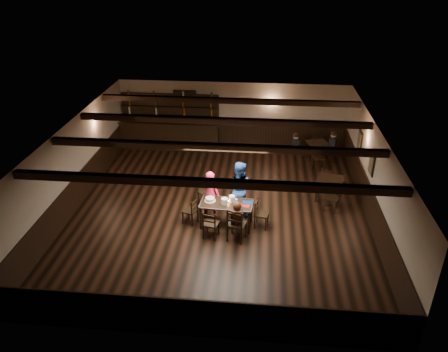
# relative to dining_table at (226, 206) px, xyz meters

# --- Properties ---
(ground) EXTENTS (10.00, 10.00, 0.00)m
(ground) POSITION_rel_dining_table_xyz_m (-0.27, 0.76, -0.67)
(ground) COLOR black
(ground) RESTS_ON ground
(room_shell) EXTENTS (9.02, 10.02, 2.71)m
(room_shell) POSITION_rel_dining_table_xyz_m (-0.26, 0.80, 1.08)
(room_shell) COLOR beige
(room_shell) RESTS_ON ground
(dining_table) EXTENTS (1.56, 0.85, 0.75)m
(dining_table) POSITION_rel_dining_table_xyz_m (0.00, 0.00, 0.00)
(dining_table) COLOR black
(dining_table) RESTS_ON ground
(chair_near_left) EXTENTS (0.47, 0.46, 0.86)m
(chair_near_left) POSITION_rel_dining_table_xyz_m (-0.39, -0.68, -0.16)
(chair_near_left) COLOR black
(chair_near_left) RESTS_ON ground
(chair_near_right) EXTENTS (0.58, 0.56, 1.02)m
(chair_near_right) POSITION_rel_dining_table_xyz_m (0.33, -0.76, -0.07)
(chair_near_right) COLOR black
(chair_near_right) RESTS_ON ground
(chair_end_left) EXTENTS (0.48, 0.49, 0.83)m
(chair_end_left) POSITION_rel_dining_table_xyz_m (-1.00, 0.01, -0.18)
(chair_end_left) COLOR black
(chair_end_left) RESTS_ON ground
(chair_end_right) EXTENTS (0.45, 0.46, 0.86)m
(chair_end_right) POSITION_rel_dining_table_xyz_m (0.95, 0.04, -0.16)
(chair_end_right) COLOR black
(chair_end_right) RESTS_ON ground
(chair_far_pushed) EXTENTS (0.57, 0.57, 0.89)m
(chair_far_pushed) POSITION_rel_dining_table_xyz_m (-0.81, 1.18, -0.15)
(chair_far_pushed) COLOR black
(chair_far_pushed) RESTS_ON ground
(woman_pink) EXTENTS (0.62, 0.46, 1.54)m
(woman_pink) POSITION_rel_dining_table_xyz_m (-0.52, 0.41, 0.10)
(woman_pink) COLOR #EA245F
(woman_pink) RESTS_ON ground
(man_blue) EXTENTS (0.96, 0.81, 1.74)m
(man_blue) POSITION_rel_dining_table_xyz_m (0.30, 0.69, 0.20)
(man_blue) COLOR navy
(man_blue) RESTS_ON ground
(seated_person) EXTENTS (0.32, 0.48, 0.79)m
(seated_person) POSITION_rel_dining_table_xyz_m (0.35, -0.69, 0.15)
(seated_person) COLOR black
(seated_person) RESTS_ON ground
(cake) EXTENTS (0.33, 0.33, 0.10)m
(cake) POSITION_rel_dining_table_xyz_m (-0.48, 0.08, 0.13)
(cake) COLOR white
(cake) RESTS_ON dining_table
(plate_stack_a) EXTENTS (0.19, 0.19, 0.18)m
(plate_stack_a) POSITION_rel_dining_table_xyz_m (-0.05, -0.05, 0.18)
(plate_stack_a) COLOR white
(plate_stack_a) RESTS_ON dining_table
(plate_stack_b) EXTENTS (0.17, 0.17, 0.20)m
(plate_stack_b) POSITION_rel_dining_table_xyz_m (0.15, 0.08, 0.19)
(plate_stack_b) COLOR white
(plate_stack_b) RESTS_ON dining_table
(tea_light) EXTENTS (0.05, 0.05, 0.06)m
(tea_light) POSITION_rel_dining_table_xyz_m (0.05, 0.07, 0.11)
(tea_light) COLOR #A5A8AD
(tea_light) RESTS_ON dining_table
(salt_shaker) EXTENTS (0.03, 0.03, 0.09)m
(salt_shaker) POSITION_rel_dining_table_xyz_m (0.29, -0.09, 0.13)
(salt_shaker) COLOR silver
(salt_shaker) RESTS_ON dining_table
(pepper_shaker) EXTENTS (0.04, 0.04, 0.10)m
(pepper_shaker) POSITION_rel_dining_table_xyz_m (0.43, -0.13, 0.14)
(pepper_shaker) COLOR #A5A8AD
(pepper_shaker) RESTS_ON dining_table
(drink_glass) EXTENTS (0.07, 0.07, 0.11)m
(drink_glass) POSITION_rel_dining_table_xyz_m (0.28, 0.06, 0.14)
(drink_glass) COLOR silver
(drink_glass) RESTS_ON dining_table
(menu_red) EXTENTS (0.30, 0.24, 0.00)m
(menu_red) POSITION_rel_dining_table_xyz_m (0.54, -0.10, 0.09)
(menu_red) COLOR maroon
(menu_red) RESTS_ON dining_table
(menu_blue) EXTENTS (0.31, 0.22, 0.00)m
(menu_blue) POSITION_rel_dining_table_xyz_m (0.61, 0.08, 0.09)
(menu_blue) COLOR #0F224C
(menu_blue) RESTS_ON dining_table
(bar_counter) EXTENTS (4.11, 0.70, 2.20)m
(bar_counter) POSITION_rel_dining_table_xyz_m (-2.77, 5.48, 0.06)
(bar_counter) COLOR black
(bar_counter) RESTS_ON ground
(back_table_a) EXTENTS (1.02, 1.02, 0.75)m
(back_table_a) POSITION_rel_dining_table_xyz_m (3.16, 1.81, -0.02)
(back_table_a) COLOR black
(back_table_a) RESTS_ON ground
(back_table_b) EXTENTS (0.98, 0.98, 0.75)m
(back_table_b) POSITION_rel_dining_table_xyz_m (3.05, 4.72, -0.02)
(back_table_b) COLOR black
(back_table_b) RESTS_ON ground
(bg_patron_left) EXTENTS (0.27, 0.39, 0.74)m
(bg_patron_left) POSITION_rel_dining_table_xyz_m (2.18, 4.46, 0.17)
(bg_patron_left) COLOR black
(bg_patron_left) RESTS_ON ground
(bg_patron_right) EXTENTS (0.34, 0.44, 0.80)m
(bg_patron_right) POSITION_rel_dining_table_xyz_m (3.57, 4.64, 0.20)
(bg_patron_right) COLOR black
(bg_patron_right) RESTS_ON ground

